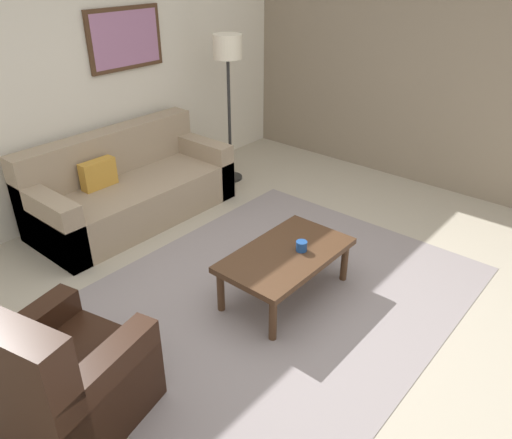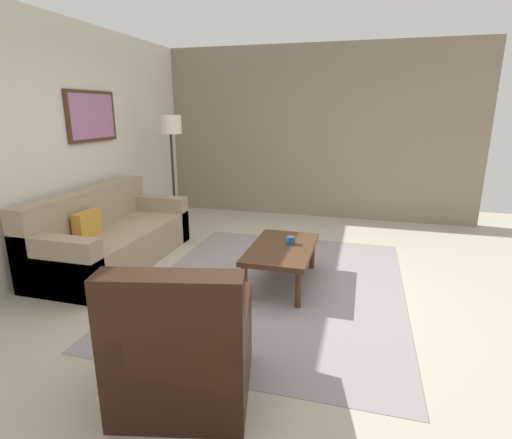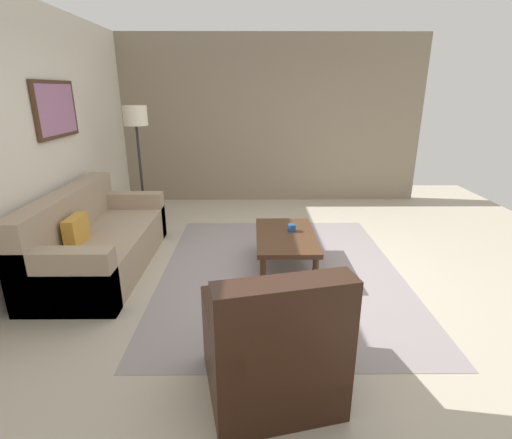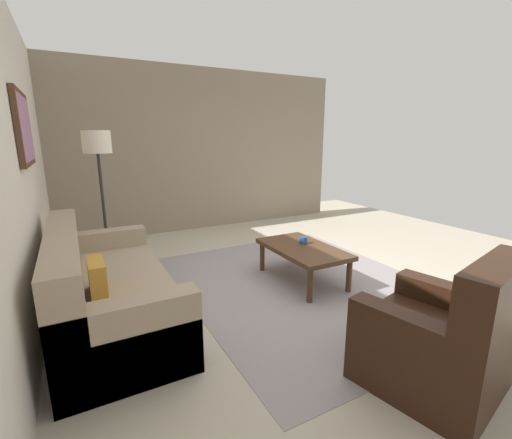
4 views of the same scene
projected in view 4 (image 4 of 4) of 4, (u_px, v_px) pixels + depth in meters
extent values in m
plane|color=#B2A893|center=(303.00, 283.00, 3.93)|extent=(8.00, 8.00, 0.00)
cube|color=silver|center=(6.00, 171.00, 2.40)|extent=(6.00, 0.12, 2.80)
cube|color=gray|center=(207.00, 151.00, 6.17)|extent=(0.12, 5.20, 2.80)
cube|color=gray|center=(303.00, 283.00, 3.93)|extent=(3.23, 2.59, 0.01)
cube|color=gray|center=(114.00, 300.00, 3.08)|extent=(2.10, 0.93, 0.42)
cube|color=gray|center=(67.00, 284.00, 2.87)|extent=(2.10, 0.24, 0.88)
cube|color=gray|center=(130.00, 345.00, 2.24)|extent=(0.20, 0.93, 0.62)
cube|color=gray|center=(103.00, 258.00, 3.87)|extent=(0.20, 0.93, 0.62)
cube|color=gold|center=(97.00, 278.00, 2.69)|extent=(0.36, 0.12, 0.28)
cube|color=black|center=(430.00, 352.00, 2.31)|extent=(0.96, 0.96, 0.44)
cube|color=black|center=(487.00, 338.00, 2.03)|extent=(0.37, 0.82, 0.95)
cube|color=black|center=(450.00, 325.00, 2.50)|extent=(0.82, 0.33, 0.60)
cube|color=black|center=(409.00, 362.00, 2.09)|extent=(0.82, 0.33, 0.60)
cylinder|color=#472D1C|center=(349.00, 276.00, 3.68)|extent=(0.06, 0.06, 0.36)
cylinder|color=#472D1C|center=(297.00, 250.00, 4.52)|extent=(0.06, 0.06, 0.36)
cylinder|color=#472D1C|center=(310.00, 286.00, 3.44)|extent=(0.06, 0.06, 0.36)
cylinder|color=#472D1C|center=(262.00, 257.00, 4.28)|extent=(0.06, 0.06, 0.36)
cube|color=#472D1C|center=(303.00, 249.00, 3.93)|extent=(1.10, 0.64, 0.05)
cylinder|color=#1E478C|center=(303.00, 240.00, 4.04)|extent=(0.09, 0.09, 0.08)
cylinder|color=black|center=(110.00, 268.00, 4.36)|extent=(0.28, 0.28, 0.03)
cylinder|color=#262626|center=(104.00, 213.00, 4.19)|extent=(0.04, 0.04, 1.45)
cylinder|color=beige|center=(97.00, 142.00, 3.99)|extent=(0.32, 0.32, 0.26)
cube|color=#472D1C|center=(24.00, 129.00, 2.92)|extent=(0.89, 0.04, 0.62)
cube|color=#A26B93|center=(26.00, 129.00, 2.93)|extent=(0.81, 0.01, 0.54)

